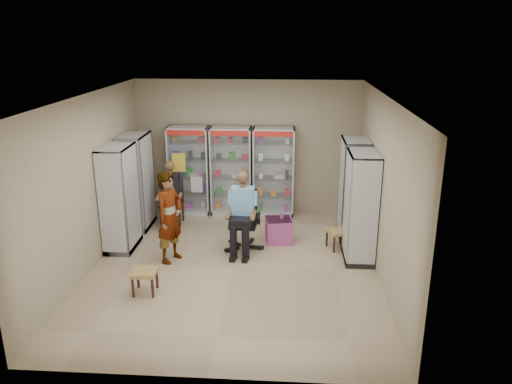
# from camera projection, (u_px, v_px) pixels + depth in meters

# --- Properties ---
(floor) EXTENTS (6.00, 6.00, 0.00)m
(floor) POSITION_uv_depth(u_px,v_px,m) (234.00, 267.00, 8.88)
(floor) COLOR tan
(floor) RESTS_ON ground
(room_shell) EXTENTS (5.02, 6.02, 3.01)m
(room_shell) POSITION_uv_depth(u_px,v_px,m) (233.00, 159.00, 8.27)
(room_shell) COLOR tan
(room_shell) RESTS_ON ground
(cabinet_back_left) EXTENTS (0.90, 0.50, 2.00)m
(cabinet_back_left) POSITION_uv_depth(u_px,v_px,m) (189.00, 170.00, 11.25)
(cabinet_back_left) COLOR #A3A4AA
(cabinet_back_left) RESTS_ON floor
(cabinet_back_mid) EXTENTS (0.90, 0.50, 2.00)m
(cabinet_back_mid) POSITION_uv_depth(u_px,v_px,m) (231.00, 171.00, 11.19)
(cabinet_back_mid) COLOR silver
(cabinet_back_mid) RESTS_ON floor
(cabinet_back_right) EXTENTS (0.90, 0.50, 2.00)m
(cabinet_back_right) POSITION_uv_depth(u_px,v_px,m) (274.00, 172.00, 11.13)
(cabinet_back_right) COLOR silver
(cabinet_back_right) RESTS_ON floor
(cabinet_right_far) EXTENTS (0.90, 0.50, 2.00)m
(cabinet_right_far) POSITION_uv_depth(u_px,v_px,m) (353.00, 189.00, 9.95)
(cabinet_right_far) COLOR #AAACB1
(cabinet_right_far) RESTS_ON floor
(cabinet_right_near) EXTENTS (0.90, 0.50, 2.00)m
(cabinet_right_near) POSITION_uv_depth(u_px,v_px,m) (360.00, 207.00, 8.91)
(cabinet_right_near) COLOR #ABADB3
(cabinet_right_near) RESTS_ON floor
(cabinet_left_far) EXTENTS (0.90, 0.50, 2.00)m
(cabinet_left_far) POSITION_uv_depth(u_px,v_px,m) (137.00, 182.00, 10.42)
(cabinet_left_far) COLOR silver
(cabinet_left_far) RESTS_ON floor
(cabinet_left_near) EXTENTS (0.90, 0.50, 2.00)m
(cabinet_left_near) POSITION_uv_depth(u_px,v_px,m) (120.00, 198.00, 9.38)
(cabinet_left_near) COLOR #A5A7AC
(cabinet_left_near) RESTS_ON floor
(wooden_chair) EXTENTS (0.42, 0.42, 0.94)m
(wooden_chair) POSITION_uv_depth(u_px,v_px,m) (172.00, 203.00, 10.73)
(wooden_chair) COLOR black
(wooden_chair) RESTS_ON floor
(seated_customer) EXTENTS (0.44, 0.60, 1.34)m
(seated_customer) POSITION_uv_depth(u_px,v_px,m) (171.00, 195.00, 10.62)
(seated_customer) COLOR black
(seated_customer) RESTS_ON floor
(office_chair) EXTENTS (0.67, 0.67, 1.15)m
(office_chair) POSITION_uv_depth(u_px,v_px,m) (243.00, 221.00, 9.44)
(office_chair) COLOR black
(office_chair) RESTS_ON floor
(seated_shopkeeper) EXTENTS (0.53, 0.70, 1.46)m
(seated_shopkeeper) POSITION_uv_depth(u_px,v_px,m) (243.00, 214.00, 9.34)
(seated_shopkeeper) COLOR #6C93D5
(seated_shopkeeper) RESTS_ON floor
(pink_trunk) EXTENTS (0.56, 0.54, 0.47)m
(pink_trunk) POSITION_uv_depth(u_px,v_px,m) (279.00, 230.00, 9.88)
(pink_trunk) COLOR #A94389
(pink_trunk) RESTS_ON floor
(tea_glass) EXTENTS (0.07, 0.07, 0.11)m
(tea_glass) POSITION_uv_depth(u_px,v_px,m) (282.00, 216.00, 9.83)
(tea_glass) COLOR #5A2B07
(tea_glass) RESTS_ON pink_trunk
(woven_stool_a) EXTENTS (0.50, 0.50, 0.38)m
(woven_stool_a) POSITION_uv_depth(u_px,v_px,m) (337.00, 239.00, 9.58)
(woven_stool_a) COLOR #A68046
(woven_stool_a) RESTS_ON floor
(woven_stool_b) EXTENTS (0.40, 0.40, 0.39)m
(woven_stool_b) POSITION_uv_depth(u_px,v_px,m) (145.00, 281.00, 7.95)
(woven_stool_b) COLOR #AA8D48
(woven_stool_b) RESTS_ON floor
(standing_man) EXTENTS (0.62, 0.72, 1.68)m
(standing_man) POSITION_uv_depth(u_px,v_px,m) (170.00, 217.00, 8.89)
(standing_man) COLOR gray
(standing_man) RESTS_ON floor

